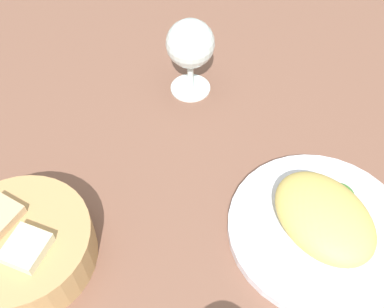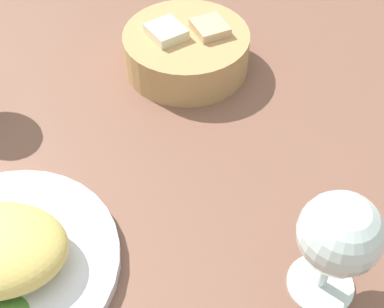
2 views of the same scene
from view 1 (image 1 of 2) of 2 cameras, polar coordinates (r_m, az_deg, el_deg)
The scene contains 6 objects.
ground_plane at distance 62.70cm, azimuth 2.63°, elevation -8.91°, with size 140.00×140.00×2.00cm, color brown.
plate at distance 62.67cm, azimuth 15.30°, elevation -8.89°, with size 23.50×23.50×1.40cm, color silver.
omelette at distance 60.09cm, azimuth 15.91°, elevation -7.41°, with size 14.41×10.62×4.78cm, color #DBBF60.
lettuce_garnish at distance 65.07cm, azimuth 17.74°, elevation -4.53°, with size 4.13×4.13×1.06cm, color #498634.
bread_basket at distance 60.40cm, azimuth -20.14°, elevation -10.54°, with size 17.30×17.30×6.91cm.
wine_glass_near at distance 72.16cm, azimuth -0.21°, elevation 13.03°, with size 7.49×7.49×12.97cm.
Camera 1 is at (-23.84, 20.13, 53.39)cm, focal length 43.50 mm.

